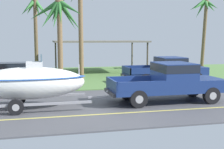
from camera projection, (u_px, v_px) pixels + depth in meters
name	position (u px, v px, depth m)	size (l,w,h in m)	color
ground	(96.00, 80.00, 22.74)	(36.00, 22.00, 0.11)	#4C4C51
pickup_truck_towing	(173.00, 80.00, 14.95)	(5.74, 2.16, 1.91)	navy
boat_on_trailer	(29.00, 83.00, 13.38)	(6.22, 2.23, 2.40)	gray
parked_pickup_background	(170.00, 68.00, 21.10)	(5.82, 2.09, 1.80)	navy
parked_sedan_far	(14.00, 73.00, 21.52)	(4.48, 1.82, 1.38)	black
carport_awning	(99.00, 42.00, 26.81)	(7.85, 4.88, 2.86)	#4C4238
palm_tree_near_right	(59.00, 19.00, 18.61)	(3.32, 3.54, 5.53)	brown
palm_tree_mid	(204.00, 14.00, 28.37)	(3.04, 2.87, 6.80)	brown
palm_tree_far_left	(35.00, 15.00, 26.19)	(2.81, 2.59, 6.56)	brown
palm_tree_far_right	(81.00, 6.00, 20.74)	(2.84, 3.13, 7.04)	brown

